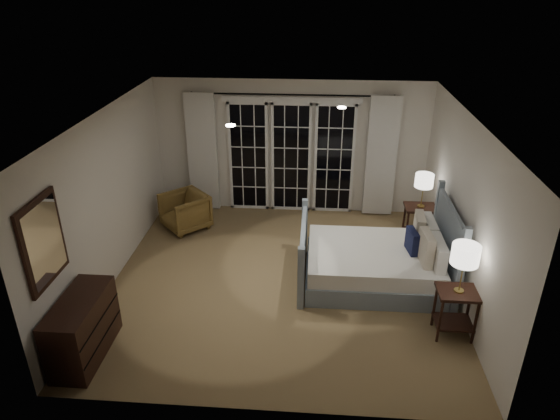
# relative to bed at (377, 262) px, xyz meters

# --- Properties ---
(floor) EXTENTS (5.00, 5.00, 0.00)m
(floor) POSITION_rel_bed_xyz_m (-1.42, -0.08, -0.32)
(floor) COLOR olive
(floor) RESTS_ON ground
(ceiling) EXTENTS (5.00, 5.00, 0.00)m
(ceiling) POSITION_rel_bed_xyz_m (-1.42, -0.08, 2.18)
(ceiling) COLOR white
(ceiling) RESTS_ON wall_back
(wall_left) EXTENTS (0.02, 5.00, 2.50)m
(wall_left) POSITION_rel_bed_xyz_m (-3.92, -0.08, 0.93)
(wall_left) COLOR silver
(wall_left) RESTS_ON floor
(wall_right) EXTENTS (0.02, 5.00, 2.50)m
(wall_right) POSITION_rel_bed_xyz_m (1.08, -0.08, 0.93)
(wall_right) COLOR silver
(wall_right) RESTS_ON floor
(wall_back) EXTENTS (5.00, 0.02, 2.50)m
(wall_back) POSITION_rel_bed_xyz_m (-1.42, 2.42, 0.93)
(wall_back) COLOR silver
(wall_back) RESTS_ON floor
(wall_front) EXTENTS (5.00, 0.02, 2.50)m
(wall_front) POSITION_rel_bed_xyz_m (-1.42, -2.58, 0.93)
(wall_front) COLOR silver
(wall_front) RESTS_ON floor
(french_doors) EXTENTS (2.50, 0.04, 2.20)m
(french_doors) POSITION_rel_bed_xyz_m (-1.42, 2.38, 0.77)
(french_doors) COLOR black
(french_doors) RESTS_ON wall_back
(curtain_rod) EXTENTS (3.50, 0.03, 0.03)m
(curtain_rod) POSITION_rel_bed_xyz_m (-1.42, 2.32, 1.93)
(curtain_rod) COLOR black
(curtain_rod) RESTS_ON wall_back
(curtain_left) EXTENTS (0.55, 0.10, 2.25)m
(curtain_left) POSITION_rel_bed_xyz_m (-3.07, 2.30, 0.83)
(curtain_left) COLOR silver
(curtain_left) RESTS_ON curtain_rod
(curtain_right) EXTENTS (0.55, 0.10, 2.25)m
(curtain_right) POSITION_rel_bed_xyz_m (0.23, 2.30, 0.83)
(curtain_right) COLOR silver
(curtain_right) RESTS_ON curtain_rod
(downlight_a) EXTENTS (0.12, 0.12, 0.01)m
(downlight_a) POSITION_rel_bed_xyz_m (-0.62, 0.52, 2.17)
(downlight_a) COLOR white
(downlight_a) RESTS_ON ceiling
(downlight_b) EXTENTS (0.12, 0.12, 0.01)m
(downlight_b) POSITION_rel_bed_xyz_m (-2.02, -0.48, 2.17)
(downlight_b) COLOR white
(downlight_b) RESTS_ON ceiling
(bed) EXTENTS (2.13, 1.52, 1.24)m
(bed) POSITION_rel_bed_xyz_m (0.00, 0.00, 0.00)
(bed) COLOR gray
(bed) RESTS_ON floor
(nightstand_left) EXTENTS (0.51, 0.41, 0.66)m
(nightstand_left) POSITION_rel_bed_xyz_m (0.85, -1.17, 0.12)
(nightstand_left) COLOR black
(nightstand_left) RESTS_ON floor
(nightstand_right) EXTENTS (0.51, 0.41, 0.67)m
(nightstand_right) POSITION_rel_bed_xyz_m (0.81, 1.25, 0.12)
(nightstand_right) COLOR black
(nightstand_right) RESTS_ON floor
(lamp_left) EXTENTS (0.34, 0.34, 0.65)m
(lamp_left) POSITION_rel_bed_xyz_m (0.85, -1.17, 0.86)
(lamp_left) COLOR #B29747
(lamp_left) RESTS_ON nightstand_left
(lamp_right) EXTENTS (0.30, 0.30, 0.58)m
(lamp_right) POSITION_rel_bed_xyz_m (0.81, 1.25, 0.81)
(lamp_right) COLOR #B29747
(lamp_right) RESTS_ON nightstand_right
(armchair) EXTENTS (1.02, 1.02, 0.66)m
(armchair) POSITION_rel_bed_xyz_m (-3.26, 1.45, 0.01)
(armchair) COLOR brown
(armchair) RESTS_ON floor
(dresser) EXTENTS (0.47, 1.10, 0.78)m
(dresser) POSITION_rel_bed_xyz_m (-3.65, -1.88, 0.07)
(dresser) COLOR black
(dresser) RESTS_ON floor
(mirror) EXTENTS (0.05, 0.85, 1.00)m
(mirror) POSITION_rel_bed_xyz_m (-3.89, -1.88, 1.23)
(mirror) COLOR black
(mirror) RESTS_ON wall_left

